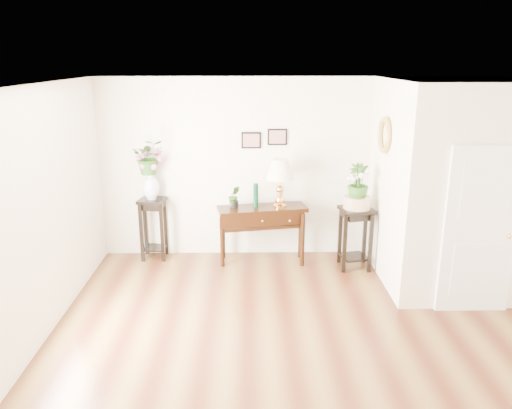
{
  "coord_description": "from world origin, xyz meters",
  "views": [
    {
      "loc": [
        -0.7,
        -4.86,
        3.07
      ],
      "look_at": [
        -0.6,
        1.3,
        1.25
      ],
      "focal_mm": 35.0,
      "sensor_mm": 36.0,
      "label": 1
    }
  ],
  "objects_px": {
    "plant_stand_a": "(154,229)",
    "plant_stand_b": "(355,238)",
    "table_lamp": "(280,184)",
    "console_table": "(262,235)"
  },
  "relations": [
    {
      "from": "plant_stand_a",
      "to": "plant_stand_b",
      "type": "relative_size",
      "value": 1.04
    },
    {
      "from": "table_lamp",
      "to": "plant_stand_a",
      "type": "xyz_separation_m",
      "value": [
        -1.97,
        0.2,
        -0.76
      ]
    },
    {
      "from": "plant_stand_a",
      "to": "plant_stand_b",
      "type": "bearing_deg",
      "value": -7.87
    },
    {
      "from": "table_lamp",
      "to": "plant_stand_a",
      "type": "relative_size",
      "value": 0.77
    },
    {
      "from": "console_table",
      "to": "table_lamp",
      "type": "xyz_separation_m",
      "value": [
        0.27,
        0.0,
        0.8
      ]
    },
    {
      "from": "console_table",
      "to": "plant_stand_b",
      "type": "relative_size",
      "value": 1.43
    },
    {
      "from": "table_lamp",
      "to": "plant_stand_b",
      "type": "distance_m",
      "value": 1.38
    },
    {
      "from": "table_lamp",
      "to": "plant_stand_b",
      "type": "height_order",
      "value": "table_lamp"
    },
    {
      "from": "table_lamp",
      "to": "plant_stand_b",
      "type": "xyz_separation_m",
      "value": [
        1.12,
        -0.23,
        -0.77
      ]
    },
    {
      "from": "plant_stand_a",
      "to": "plant_stand_b",
      "type": "height_order",
      "value": "plant_stand_a"
    }
  ]
}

